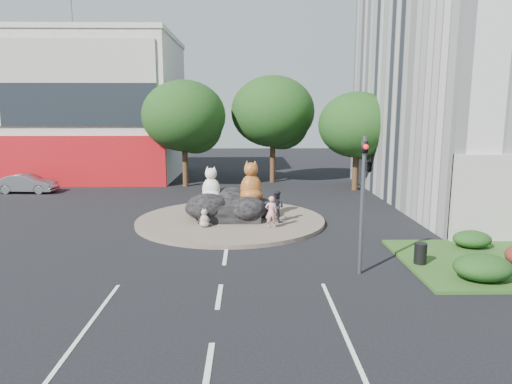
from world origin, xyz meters
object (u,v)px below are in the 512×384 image
at_px(cat_white, 211,184).
at_px(pedestrian_pink, 271,212).
at_px(kitten_calico, 204,218).
at_px(pedestrian_dark, 277,206).
at_px(parked_car, 27,183).
at_px(litter_bin, 420,253).
at_px(cat_tabby, 251,181).
at_px(kitten_white, 257,214).

height_order(cat_white, pedestrian_pink, cat_white).
xyz_separation_m(kitten_calico, pedestrian_dark, (3.66, 1.03, 0.35)).
distance_m(kitten_calico, parked_car, 17.77).
bearing_deg(litter_bin, pedestrian_pink, 136.11).
height_order(cat_white, cat_tabby, cat_tabby).
height_order(kitten_calico, pedestrian_pink, pedestrian_pink).
xyz_separation_m(cat_white, kitten_white, (2.45, -0.96, -1.47)).
relative_size(kitten_calico, litter_bin, 1.17).
height_order(pedestrian_dark, litter_bin, pedestrian_dark).
height_order(parked_car, litter_bin, parked_car).
distance_m(cat_white, kitten_calico, 2.58).
bearing_deg(kitten_white, litter_bin, -79.06).
relative_size(kitten_calico, pedestrian_pink, 0.59).
xyz_separation_m(kitten_white, parked_car, (-16.57, 9.81, 0.12)).
height_order(kitten_calico, parked_car, parked_car).
bearing_deg(parked_car, kitten_calico, -125.04).
bearing_deg(cat_white, pedestrian_dark, -11.83).
bearing_deg(kitten_calico, litter_bin, -0.26).
xyz_separation_m(kitten_calico, pedestrian_pink, (3.30, -0.27, 0.32)).
xyz_separation_m(pedestrian_dark, parked_car, (-17.59, 10.00, -0.34)).
distance_m(cat_white, pedestrian_dark, 3.80).
bearing_deg(cat_tabby, parked_car, 134.98).
distance_m(pedestrian_pink, litter_bin, 7.55).
bearing_deg(cat_white, cat_tabby, -2.25).
relative_size(kitten_white, pedestrian_dark, 0.44).
height_order(cat_white, kitten_white, cat_white).
bearing_deg(parked_car, pedestrian_dark, -116.28).
relative_size(cat_tabby, parked_car, 0.53).
bearing_deg(pedestrian_pink, cat_white, -40.13).
height_order(kitten_white, pedestrian_dark, pedestrian_dark).
xyz_separation_m(cat_white, kitten_calico, (-0.18, -2.18, -1.37)).
relative_size(pedestrian_dark, litter_bin, 2.05).
distance_m(kitten_white, litter_bin, 9.07).
bearing_deg(cat_tabby, pedestrian_dark, -47.28).
relative_size(kitten_calico, parked_car, 0.23).
bearing_deg(kitten_white, pedestrian_pink, -97.34).
distance_m(kitten_calico, litter_bin, 10.32).
relative_size(pedestrian_dark, parked_car, 0.39).
height_order(cat_tabby, kitten_white, cat_tabby).
distance_m(pedestrian_pink, pedestrian_dark, 1.36).
relative_size(kitten_white, litter_bin, 0.91).
distance_m(cat_white, parked_car, 16.72).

